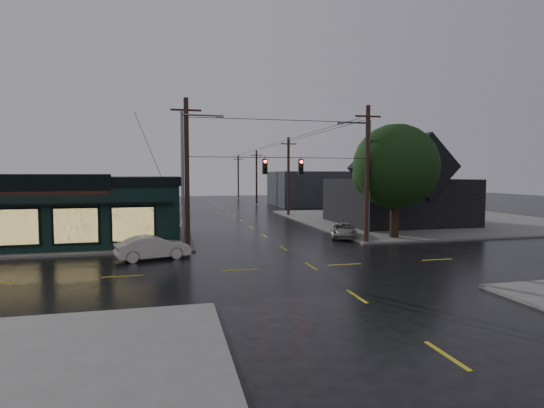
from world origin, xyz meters
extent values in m
plane|color=black|center=(0.00, 0.00, 0.00)|extent=(160.00, 160.00, 0.00)
cube|color=#605E5A|center=(-20.00, 20.00, 0.07)|extent=(28.00, 28.00, 0.15)
cube|color=#605E5A|center=(20.00, 20.00, 0.07)|extent=(28.00, 28.00, 0.15)
cube|color=black|center=(-15.00, 13.00, 2.25)|extent=(16.00, 12.00, 4.20)
cube|color=black|center=(-15.00, 13.00, 4.65)|extent=(16.30, 12.30, 0.60)
cube|color=#FF1E14|center=(-15.00, 6.89, 4.60)|extent=(7.00, 0.16, 0.90)
cube|color=black|center=(15.00, 17.00, 2.40)|extent=(12.00, 11.00, 4.50)
cylinder|color=black|center=(9.67, 8.04, 2.19)|extent=(0.70, 0.70, 4.08)
sphere|color=black|center=(9.67, 8.04, 5.74)|extent=(6.70, 6.70, 6.70)
cylinder|color=black|center=(0.00, 6.50, 6.30)|extent=(13.00, 0.04, 0.04)
cube|color=#332925|center=(-14.00, 40.00, 2.20)|extent=(12.00, 10.00, 4.40)
cube|color=#232428|center=(16.00, 45.00, 2.80)|extent=(14.00, 12.00, 5.60)
imported|color=beige|center=(-8.67, 4.12, 0.72)|extent=(4.61, 2.66, 1.44)
imported|color=gray|center=(6.00, 9.59, 0.59)|extent=(3.32, 4.68, 1.18)
camera|label=1|loc=(-7.53, -22.22, 5.13)|focal=28.00mm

